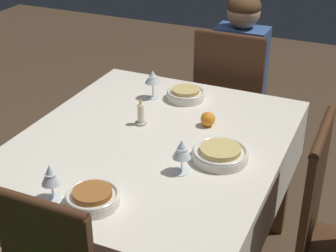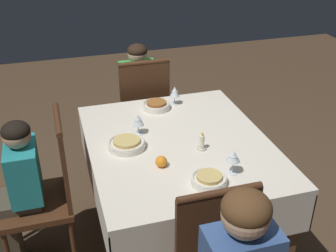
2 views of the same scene
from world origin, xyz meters
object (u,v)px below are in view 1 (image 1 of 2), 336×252
(wine_glass_south, at_px, (182,150))
(bowl_west, at_px, (93,197))
(chair_east, at_px, (232,105))
(dining_table, at_px, (151,159))
(wine_glass_west, at_px, (51,175))
(orange_fruit, at_px, (208,119))
(bowl_east, at_px, (186,94))
(bowl_south, at_px, (220,154))
(person_adult_denim, at_px, (242,76))
(wine_glass_east, at_px, (153,78))
(candle_centerpiece, at_px, (141,116))

(wine_glass_south, distance_m, bowl_west, 0.39)
(chair_east, distance_m, wine_glass_south, 1.17)
(chair_east, xyz_separation_m, bowl_west, (-1.44, 0.07, 0.25))
(dining_table, height_order, wine_glass_west, wine_glass_west)
(wine_glass_south, distance_m, orange_fruit, 0.41)
(orange_fruit, bearing_deg, bowl_east, 41.58)
(bowl_south, distance_m, wine_glass_south, 0.19)
(dining_table, height_order, chair_east, chair_east)
(person_adult_denim, distance_m, wine_glass_west, 1.66)
(bowl_east, height_order, wine_glass_south, wine_glass_south)
(person_adult_denim, xyz_separation_m, wine_glass_south, (-1.28, -0.14, 0.20))
(bowl_east, height_order, bowl_west, same)
(person_adult_denim, xyz_separation_m, wine_glass_east, (-0.71, 0.26, 0.22))
(dining_table, relative_size, wine_glass_east, 9.11)
(dining_table, bearing_deg, wine_glass_south, -128.59)
(wine_glass_east, height_order, orange_fruit, wine_glass_east)
(wine_glass_east, xyz_separation_m, wine_glass_west, (-0.93, -0.05, -0.01))
(person_adult_denim, bearing_deg, candle_centerpiece, 79.35)
(chair_east, distance_m, bowl_east, 0.56)
(wine_glass_west, bearing_deg, chair_east, -8.30)
(dining_table, relative_size, person_adult_denim, 1.13)
(bowl_east, distance_m, wine_glass_east, 0.19)
(dining_table, height_order, bowl_east, bowl_east)
(bowl_east, xyz_separation_m, bowl_west, (-0.95, -0.04, -0.00))
(chair_east, relative_size, wine_glass_west, 7.24)
(person_adult_denim, relative_size, wine_glass_east, 8.03)
(wine_glass_south, bearing_deg, wine_glass_west, 134.78)
(wine_glass_south, bearing_deg, bowl_west, 147.19)
(bowl_south, relative_size, candle_centerpiece, 1.87)
(bowl_west, bearing_deg, wine_glass_west, 101.98)
(candle_centerpiece, height_order, orange_fruit, candle_centerpiece)
(candle_centerpiece, bearing_deg, person_adult_denim, -10.65)
(candle_centerpiece, bearing_deg, dining_table, -138.63)
(wine_glass_south, bearing_deg, chair_east, 7.09)
(wine_glass_south, bearing_deg, bowl_south, -36.20)
(chair_east, xyz_separation_m, orange_fruit, (-0.71, -0.10, 0.26))
(bowl_east, relative_size, bowl_south, 0.84)
(person_adult_denim, bearing_deg, bowl_east, 81.07)
(bowl_south, bearing_deg, chair_east, 14.24)
(bowl_east, bearing_deg, candle_centerpiece, 166.08)
(wine_glass_west, height_order, orange_fruit, wine_glass_west)
(bowl_south, height_order, wine_glass_south, wine_glass_south)
(chair_east, relative_size, bowl_east, 5.36)
(wine_glass_east, distance_m, orange_fruit, 0.41)
(person_adult_denim, distance_m, bowl_south, 1.17)
(wine_glass_south, relative_size, wine_glass_west, 1.00)
(dining_table, height_order, person_adult_denim, person_adult_denim)
(bowl_south, distance_m, candle_centerpiece, 0.46)
(bowl_east, bearing_deg, person_adult_denim, -8.93)
(person_adult_denim, bearing_deg, dining_table, 85.89)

